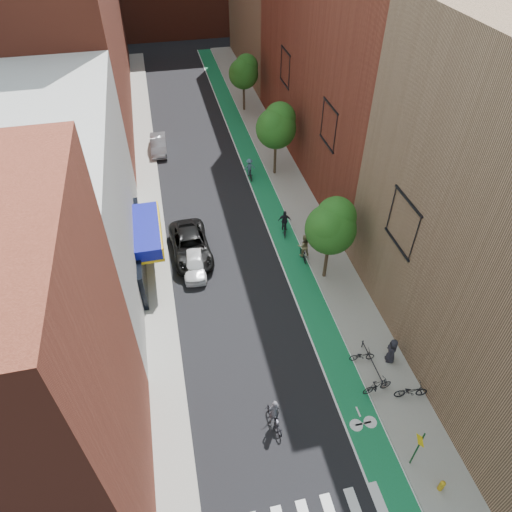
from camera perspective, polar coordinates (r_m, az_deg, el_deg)
ground at (r=25.94m, az=3.74°, el=-20.02°), size 160.00×160.00×0.00m
bike_lane at (r=44.63m, az=-0.36°, el=11.29°), size 2.00×68.00×0.01m
sidewalk_left at (r=43.87m, az=-13.40°, el=9.59°), size 2.00×68.00×0.15m
sidewalk_right at (r=45.12m, az=2.81°, el=11.72°), size 3.00×68.00×0.15m
building_left_near_red at (r=19.41m, az=-28.50°, el=-15.67°), size 8.00×10.00×16.00m
building_left_white at (r=31.27m, az=-23.16°, el=5.68°), size 8.00×20.00×12.00m
building_left_far_red at (r=55.14m, az=-22.07°, el=27.11°), size 8.00×36.00×22.00m
building_right_mid_red at (r=42.48m, az=11.29°, el=25.19°), size 8.00×28.00×22.00m
tree_near at (r=29.83m, az=9.43°, el=3.79°), size 3.40×3.36×6.42m
tree_mid at (r=40.96m, az=2.58°, el=16.03°), size 3.55×3.53×6.74m
tree_far at (r=53.66m, az=-1.53°, el=22.09°), size 3.30×3.25×6.21m
sign_pole at (r=24.47m, az=19.55°, el=-21.60°), size 0.13×0.71×3.00m
parked_car_white at (r=32.86m, az=-7.67°, el=-0.89°), size 1.91×4.05×1.34m
parked_car_black at (r=34.11m, az=-8.17°, el=1.30°), size 2.97×6.02×1.64m
parked_car_silver at (r=47.63m, az=-12.10°, el=13.46°), size 1.68×4.41×1.43m
cyclist_lead at (r=25.28m, az=2.29°, el=-19.47°), size 0.95×1.96×2.04m
cyclist_lane_near at (r=33.43m, az=5.96°, el=0.94°), size 0.89×1.49×2.18m
cyclist_lane_mid at (r=35.75m, az=3.60°, el=3.88°), size 1.08×1.74×2.08m
cyclist_lane_far at (r=42.27m, az=-0.80°, el=10.70°), size 1.04×1.74×1.94m
parked_bike_near at (r=27.42m, az=18.80°, el=-15.69°), size 1.93×0.91×0.98m
parked_bike_mid at (r=27.04m, az=14.95°, el=-15.40°), size 1.81×0.68×1.06m
parked_bike_far at (r=28.16m, az=13.11°, el=-12.04°), size 1.56×0.70×0.79m
pedestrian at (r=28.20m, az=16.63°, el=-11.27°), size 0.76×0.98×1.78m
fire_hydrant at (r=25.51m, az=22.20°, el=-25.01°), size 0.26×0.26×0.75m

